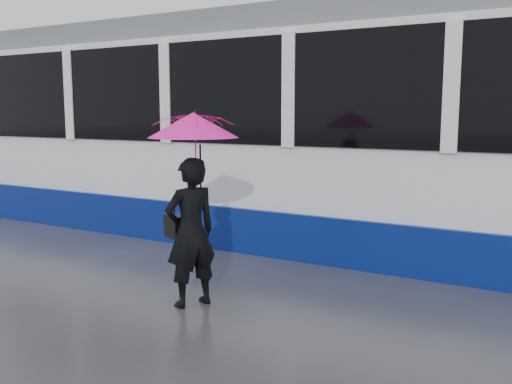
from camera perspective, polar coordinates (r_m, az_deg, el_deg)
The scene contains 6 objects.
ground at distance 6.19m, azimuth 3.85°, elevation -10.21°, with size 90.00×90.00×0.00m, color #2D2D32.
rails at distance 8.41m, azimuth 11.55°, elevation -5.34°, with size 34.00×1.51×0.02m.
tram at distance 9.16m, azimuth -1.58°, elevation 6.19°, with size 26.00×2.56×3.35m.
woman at distance 5.71m, azimuth -6.54°, elevation -4.04°, with size 0.55×0.36×1.50m, color black.
umbrella at distance 5.56m, azimuth -6.28°, elevation 4.92°, with size 1.17×1.17×1.01m.
handbag at distance 5.85m, azimuth -8.16°, elevation -3.41°, with size 0.29×0.22×0.41m.
Camera 1 is at (2.62, -5.26, 1.94)m, focal length 40.00 mm.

